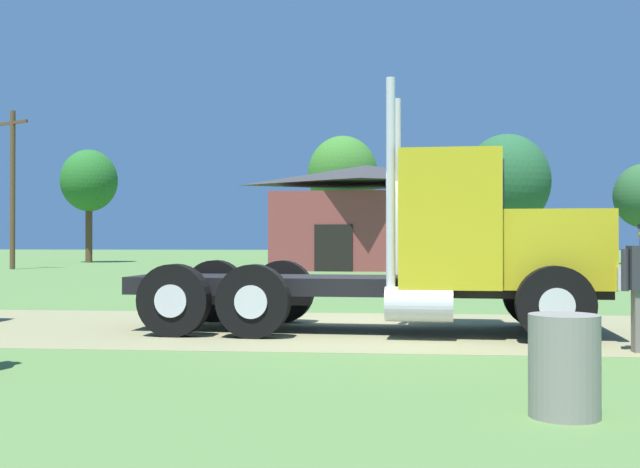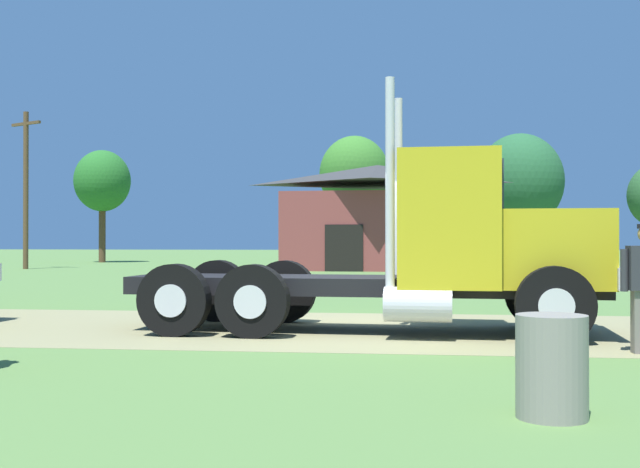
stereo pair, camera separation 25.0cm
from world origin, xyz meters
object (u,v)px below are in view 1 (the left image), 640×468
shed_building (367,219)px  truck_foreground_white (439,251)px  utility_pole_near (13,185)px  steel_barrel (564,366)px

shed_building → truck_foreground_white: bearing=-85.2°
shed_building → utility_pole_near: 17.93m
truck_foreground_white → utility_pole_near: size_ratio=0.97×
steel_barrel → shed_building: shed_building is taller
shed_building → utility_pole_near: (-17.78, -1.51, 1.73)m
truck_foreground_white → shed_building: bearing=94.8°
steel_barrel → utility_pole_near: 37.37m
truck_foreground_white → shed_building: size_ratio=0.81×
truck_foreground_white → utility_pole_near: (-19.99, 24.97, 2.94)m
truck_foreground_white → utility_pole_near: bearing=128.7°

